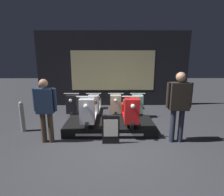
# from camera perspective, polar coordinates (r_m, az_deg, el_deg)

# --- Properties ---
(ground_plane) EXTENTS (30.00, 30.00, 0.00)m
(ground_plane) POSITION_cam_1_polar(r_m,az_deg,el_deg) (4.21, 0.88, -16.62)
(ground_plane) COLOR #2D2D33
(shop_wall_back) EXTENTS (6.55, 0.09, 3.20)m
(shop_wall_back) POSITION_cam_1_polar(r_m,az_deg,el_deg) (7.69, 0.28, 9.30)
(shop_wall_back) COLOR black
(shop_wall_back) RESTS_ON ground_plane
(display_platform) EXTENTS (2.54, 1.24, 0.26)m
(display_platform) POSITION_cam_1_polar(r_m,az_deg,el_deg) (5.22, -0.77, -8.97)
(display_platform) COLOR black
(display_platform) RESTS_ON ground_plane
(scooter_display_left) EXTENTS (0.53, 1.56, 0.89)m
(scooter_display_left) POSITION_cam_1_polar(r_m,az_deg,el_deg) (5.04, -7.32, -4.23)
(scooter_display_left) COLOR black
(scooter_display_left) RESTS_ON display_platform
(scooter_display_right) EXTENTS (0.53, 1.56, 0.89)m
(scooter_display_right) POSITION_cam_1_polar(r_m,az_deg,el_deg) (5.03, 5.76, -4.22)
(scooter_display_right) COLOR black
(scooter_display_right) RESTS_ON display_platform
(scooter_backrow_0) EXTENTS (0.53, 1.56, 0.89)m
(scooter_backrow_0) POSITION_cam_1_polar(r_m,az_deg,el_deg) (6.85, -11.97, -2.12)
(scooter_backrow_0) COLOR black
(scooter_backrow_0) RESTS_ON ground_plane
(scooter_backrow_1) EXTENTS (0.53, 1.56, 0.89)m
(scooter_backrow_1) POSITION_cam_1_polar(r_m,az_deg,el_deg) (6.73, -5.51, -2.15)
(scooter_backrow_1) COLOR black
(scooter_backrow_1) RESTS_ON ground_plane
(scooter_backrow_2) EXTENTS (0.53, 1.56, 0.89)m
(scooter_backrow_2) POSITION_cam_1_polar(r_m,az_deg,el_deg) (6.71, 1.07, -2.15)
(scooter_backrow_2) COLOR black
(scooter_backrow_2) RESTS_ON ground_plane
(scooter_backrow_3) EXTENTS (0.53, 1.56, 0.89)m
(scooter_backrow_3) POSITION_cam_1_polar(r_m,az_deg,el_deg) (6.77, 7.62, -2.12)
(scooter_backrow_3) COLOR black
(scooter_backrow_3) RESTS_ON ground_plane
(person_left_browsing) EXTENTS (0.57, 0.23, 1.60)m
(person_left_browsing) POSITION_cam_1_polar(r_m,az_deg,el_deg) (4.54, -20.95, -2.59)
(person_left_browsing) COLOR #473828
(person_left_browsing) RESTS_ON ground_plane
(person_right_browsing) EXTENTS (0.63, 0.26, 1.76)m
(person_right_browsing) POSITION_cam_1_polar(r_m,az_deg,el_deg) (4.52, 20.99, -0.98)
(person_right_browsing) COLOR #232838
(person_right_browsing) RESTS_ON ground_plane
(price_sign_board) EXTENTS (0.42, 0.04, 0.73)m
(price_sign_board) POSITION_cam_1_polar(r_m,az_deg,el_deg) (4.33, -0.39, -10.32)
(price_sign_board) COLOR black
(price_sign_board) RESTS_ON ground_plane
(street_bollard) EXTENTS (0.13, 0.13, 0.88)m
(street_bollard) POSITION_cam_1_polar(r_m,az_deg,el_deg) (5.64, -27.27, -5.43)
(street_bollard) COLOR gray
(street_bollard) RESTS_ON ground_plane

